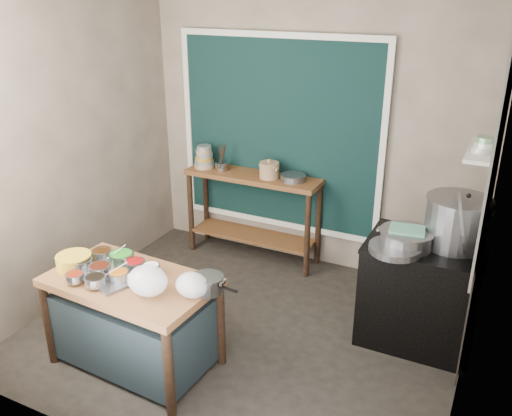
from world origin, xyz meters
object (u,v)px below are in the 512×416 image
at_px(stove_block, 420,294).
at_px(prep_table, 134,322).
at_px(yellow_basin, 74,261).
at_px(saucepan, 208,284).
at_px(utensil_cup, 222,166).
at_px(steamer, 406,239).
at_px(ceramic_crock, 269,171).
at_px(stock_pot, 457,222).
at_px(condiment_tray, 111,274).
at_px(back_counter, 253,216).

bearing_deg(stove_block, prep_table, -145.80).
xyz_separation_m(stove_block, yellow_basin, (-2.41, -1.34, 0.38)).
xyz_separation_m(saucepan, utensil_cup, (-0.96, 1.90, 0.18)).
bearing_deg(yellow_basin, steamer, 28.16).
relative_size(utensil_cup, ceramic_crock, 0.68).
distance_m(yellow_basin, ceramic_crock, 2.17).
bearing_deg(stock_pot, condiment_tray, -148.47).
bearing_deg(saucepan, back_counter, 112.84).
xyz_separation_m(prep_table, condiment_tray, (-0.16, -0.02, 0.39)).
relative_size(yellow_basin, ceramic_crock, 1.26).
bearing_deg(ceramic_crock, yellow_basin, -109.12).
relative_size(utensil_cup, steamer, 0.34).
relative_size(stove_block, stock_pot, 1.77).
bearing_deg(yellow_basin, ceramic_crock, 70.88).
height_order(stock_pot, steamer, stock_pot).
xyz_separation_m(stove_block, saucepan, (-1.30, -1.19, 0.39)).
xyz_separation_m(saucepan, ceramic_crock, (-0.41, 1.90, 0.21)).
relative_size(stove_block, condiment_tray, 1.77).
xyz_separation_m(back_counter, stock_pot, (2.09, -0.66, 0.60)).
height_order(condiment_tray, utensil_cup, utensil_cup).
bearing_deg(utensil_cup, saucepan, -63.28).
bearing_deg(steamer, yellow_basin, -151.84).
relative_size(back_counter, stove_block, 1.61).
height_order(back_counter, utensil_cup, utensil_cup).
distance_m(saucepan, steamer, 1.58).
distance_m(yellow_basin, steamer, 2.57).
bearing_deg(stove_block, condiment_tray, -147.59).
bearing_deg(saucepan, utensil_cup, 122.16).
relative_size(condiment_tray, steamer, 1.20).
distance_m(stove_block, yellow_basin, 2.78).
distance_m(prep_table, ceramic_crock, 2.12).
xyz_separation_m(back_counter, saucepan, (0.60, -1.92, 0.34)).
distance_m(ceramic_crock, stock_pot, 1.99).
relative_size(utensil_cup, stock_pot, 0.28).
relative_size(stove_block, steamer, 2.12).
bearing_deg(saucepan, ceramic_crock, 107.51).
relative_size(saucepan, steamer, 0.54).
bearing_deg(stock_pot, stove_block, -159.50).
relative_size(prep_table, back_counter, 0.86).
xyz_separation_m(stove_block, steamer, (-0.15, -0.12, 0.52)).
xyz_separation_m(utensil_cup, stock_pot, (2.44, -0.64, 0.09)).
height_order(utensil_cup, steamer, utensil_cup).
height_order(stove_block, condiment_tray, stove_block).
bearing_deg(condiment_tray, back_counter, 85.15).
bearing_deg(condiment_tray, stock_pot, 31.53).
height_order(prep_table, condiment_tray, condiment_tray).
bearing_deg(ceramic_crock, utensil_cup, 179.55).
bearing_deg(utensil_cup, prep_table, -80.33).
distance_m(saucepan, utensil_cup, 2.14).
distance_m(saucepan, stock_pot, 1.97).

